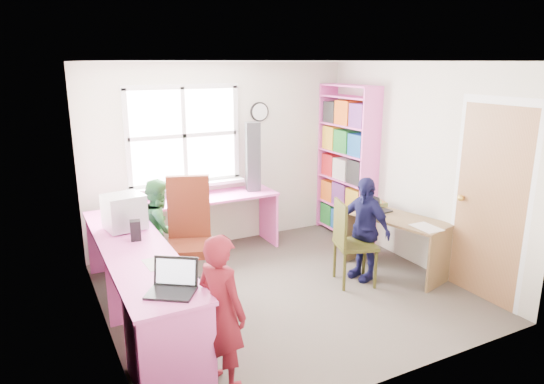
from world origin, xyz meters
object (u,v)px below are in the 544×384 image
(l_desk, at_px, (169,288))
(person_navy, at_px, (364,228))
(laptop_left, at_px, (173,284))
(crt_monitor, at_px, (124,212))
(right_desk, at_px, (397,232))
(laptop_right, at_px, (374,207))
(person_green, at_px, (160,229))
(person_red, at_px, (222,311))
(bookshelf, at_px, (347,166))
(wooden_chair, at_px, (349,240))
(cd_tower, at_px, (253,157))
(swivel_chair, at_px, (190,243))
(potted_plant, at_px, (180,188))

(l_desk, xyz_separation_m, person_navy, (2.28, 0.18, 0.14))
(laptop_left, bearing_deg, crt_monitor, 126.47)
(right_desk, xyz_separation_m, laptop_right, (-0.09, 0.33, 0.23))
(person_green, bearing_deg, person_red, -162.42)
(bookshelf, bearing_deg, laptop_right, -106.84)
(bookshelf, xyz_separation_m, laptop_left, (-3.09, -2.12, -0.20))
(right_desk, height_order, crt_monitor, crt_monitor)
(crt_monitor, relative_size, laptop_right, 1.22)
(wooden_chair, distance_m, person_red, 2.13)
(bookshelf, xyz_separation_m, cd_tower, (-1.32, 0.25, 0.20))
(laptop_left, xyz_separation_m, person_navy, (2.41, 0.83, -0.21))
(laptop_right, height_order, cd_tower, cd_tower)
(person_navy, bearing_deg, laptop_left, -83.27)
(l_desk, height_order, person_navy, person_navy)
(person_red, height_order, person_navy, person_red)
(bookshelf, distance_m, swivel_chair, 2.64)
(bookshelf, xyz_separation_m, potted_plant, (-2.30, 0.29, -0.11))
(bookshelf, relative_size, person_red, 1.73)
(laptop_right, xyz_separation_m, person_navy, (-0.37, -0.29, -0.12))
(laptop_left, xyz_separation_m, cd_tower, (1.77, 2.36, 0.39))
(l_desk, height_order, laptop_left, laptop_left)
(l_desk, relative_size, person_red, 2.43)
(right_desk, bearing_deg, person_red, -173.90)
(laptop_left, height_order, person_green, person_green)
(l_desk, bearing_deg, swivel_chair, 59.95)
(cd_tower, height_order, potted_plant, cd_tower)
(laptop_right, bearing_deg, cd_tower, 32.06)
(laptop_right, distance_m, person_red, 2.82)
(laptop_right, distance_m, cd_tower, 1.68)
(potted_plant, xyz_separation_m, person_green, (-0.39, -0.50, -0.32))
(laptop_right, relative_size, person_green, 0.30)
(l_desk, bearing_deg, laptop_left, -101.29)
(potted_plant, distance_m, person_red, 2.68)
(potted_plant, relative_size, person_navy, 0.24)
(bookshelf, relative_size, swivel_chair, 1.70)
(laptop_right, height_order, person_green, person_green)
(cd_tower, bearing_deg, laptop_right, -36.52)
(person_red, bearing_deg, laptop_left, 29.85)
(l_desk, xyz_separation_m, swivel_chair, (0.45, 0.79, 0.07))
(swivel_chair, xyz_separation_m, laptop_left, (-0.58, -1.43, 0.28))
(laptop_right, distance_m, potted_plant, 2.39)
(bookshelf, relative_size, crt_monitor, 5.02)
(right_desk, distance_m, laptop_left, 2.99)
(swivel_chair, height_order, person_navy, swivel_chair)
(swivel_chair, distance_m, person_green, 0.51)
(potted_plant, bearing_deg, wooden_chair, -49.41)
(swivel_chair, height_order, laptop_right, swivel_chair)
(crt_monitor, height_order, laptop_left, crt_monitor)
(cd_tower, bearing_deg, right_desk, -40.73)
(l_desk, relative_size, laptop_left, 6.68)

